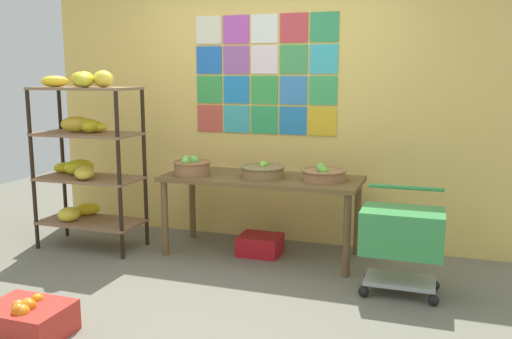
% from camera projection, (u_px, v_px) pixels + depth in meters
% --- Properties ---
extents(ground, '(9.15, 9.15, 0.00)m').
position_uv_depth(ground, '(202.00, 299.00, 3.96)').
color(ground, slate).
extents(back_wall_with_art, '(4.61, 0.07, 2.62)m').
position_uv_depth(back_wall_with_art, '(269.00, 105.00, 5.23)').
color(back_wall_with_art, '#EEC864').
rests_on(back_wall_with_art, ground).
extents(banana_shelf_unit, '(0.97, 0.58, 1.64)m').
position_uv_depth(banana_shelf_unit, '(85.00, 148.00, 5.01)').
color(banana_shelf_unit, black).
rests_on(banana_shelf_unit, ground).
extents(display_table, '(1.75, 0.69, 0.72)m').
position_uv_depth(display_table, '(261.00, 186.00, 4.82)').
color(display_table, brown).
rests_on(display_table, ground).
extents(fruit_basket_back_right, '(0.39, 0.39, 0.15)m').
position_uv_depth(fruit_basket_back_right, '(324.00, 174.00, 4.62)').
color(fruit_basket_back_right, '#A3734A').
rests_on(fruit_basket_back_right, display_table).
extents(fruit_basket_left, '(0.34, 0.34, 0.18)m').
position_uv_depth(fruit_basket_left, '(192.00, 167.00, 4.86)').
color(fruit_basket_left, olive).
rests_on(fruit_basket_left, display_table).
extents(fruit_basket_centre, '(0.39, 0.39, 0.13)m').
position_uv_depth(fruit_basket_centre, '(263.00, 171.00, 4.75)').
color(fruit_basket_centre, olive).
rests_on(fruit_basket_centre, display_table).
extents(produce_crate_under_table, '(0.37, 0.31, 0.18)m').
position_uv_depth(produce_crate_under_table, '(260.00, 245.00, 4.93)').
color(produce_crate_under_table, red).
rests_on(produce_crate_under_table, ground).
extents(orange_crate_foreground, '(0.50, 0.38, 0.26)m').
position_uv_depth(orange_crate_foreground, '(27.00, 319.00, 3.38)').
color(orange_crate_foreground, red).
rests_on(orange_crate_foreground, ground).
extents(shopping_cart, '(0.59, 0.43, 0.77)m').
position_uv_depth(shopping_cart, '(402.00, 235.00, 3.99)').
color(shopping_cart, black).
rests_on(shopping_cart, ground).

